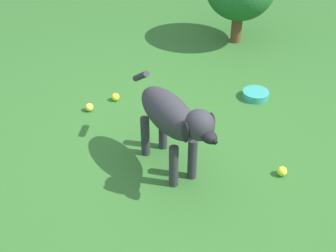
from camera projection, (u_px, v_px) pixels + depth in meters
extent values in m
plane|color=#2D6026|center=(167.00, 159.00, 3.03)|extent=(14.00, 14.00, 0.00)
ellipsoid|color=#2D2D33|center=(168.00, 113.00, 2.73)|extent=(0.57, 0.53, 0.25)
cylinder|color=#2D2D33|center=(192.00, 159.00, 2.80)|extent=(0.06, 0.06, 0.30)
cylinder|color=#2D2D33|center=(174.00, 167.00, 2.74)|extent=(0.06, 0.06, 0.30)
cylinder|color=#2D2D33|center=(163.00, 130.00, 3.05)|extent=(0.06, 0.06, 0.30)
cylinder|color=#2D2D33|center=(145.00, 136.00, 2.99)|extent=(0.06, 0.06, 0.30)
ellipsoid|color=#2D2D33|center=(200.00, 125.00, 2.43)|extent=(0.25, 0.25, 0.18)
ellipsoid|color=black|center=(208.00, 136.00, 2.39)|extent=(0.15, 0.15, 0.07)
sphere|color=black|center=(215.00, 142.00, 2.35)|extent=(0.03, 0.03, 0.03)
ellipsoid|color=black|center=(211.00, 123.00, 2.49)|extent=(0.07, 0.07, 0.14)
ellipsoid|color=black|center=(185.00, 132.00, 2.42)|extent=(0.07, 0.07, 0.14)
cylinder|color=#2D2D33|center=(141.00, 76.00, 2.92)|extent=(0.17, 0.15, 0.15)
sphere|color=yellow|center=(282.00, 171.00, 2.88)|extent=(0.07, 0.07, 0.07)
sphere|color=yellow|center=(115.00, 97.00, 3.63)|extent=(0.07, 0.07, 0.07)
sphere|color=#D5D640|center=(89.00, 107.00, 3.50)|extent=(0.07, 0.07, 0.07)
sphere|color=#D2D540|center=(151.00, 98.00, 3.61)|extent=(0.07, 0.07, 0.07)
cylinder|color=teal|center=(256.00, 94.00, 3.66)|extent=(0.22, 0.22, 0.06)
cylinder|color=brown|center=(236.00, 29.00, 4.50)|extent=(0.11, 0.11, 0.28)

